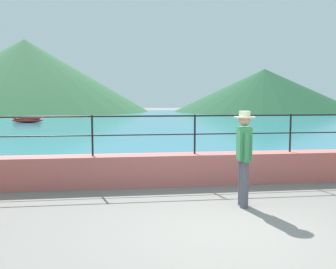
# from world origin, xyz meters

# --- Properties ---
(ground_plane) EXTENTS (120.00, 120.00, 0.00)m
(ground_plane) POSITION_xyz_m (0.00, 0.00, 0.00)
(ground_plane) COLOR slate
(promenade_wall) EXTENTS (20.00, 0.56, 0.70)m
(promenade_wall) POSITION_xyz_m (0.00, 3.20, 0.35)
(promenade_wall) COLOR #BC605B
(promenade_wall) RESTS_ON ground
(railing) EXTENTS (18.44, 0.04, 0.90)m
(railing) POSITION_xyz_m (0.00, 3.20, 1.34)
(railing) COLOR black
(railing) RESTS_ON promenade_wall
(lake_water) EXTENTS (64.00, 44.32, 0.06)m
(lake_water) POSITION_xyz_m (0.00, 25.84, 0.03)
(lake_water) COLOR teal
(lake_water) RESTS_ON ground
(hill_main) EXTENTS (31.58, 31.58, 9.25)m
(hill_main) POSITION_xyz_m (-13.42, 45.79, 4.62)
(hill_main) COLOR #33663D
(hill_main) RESTS_ON ground
(hill_secondary) EXTENTS (23.46, 23.46, 5.50)m
(hill_secondary) POSITION_xyz_m (16.97, 41.82, 2.75)
(hill_secondary) COLOR #1E4C2D
(hill_secondary) RESTS_ON ground
(person_walking) EXTENTS (0.38, 0.57, 1.75)m
(person_walking) POSITION_xyz_m (0.52, 1.31, 0.98)
(person_walking) COLOR #4C4C56
(person_walking) RESTS_ON ground
(boat_2) EXTENTS (2.36, 1.06, 0.36)m
(boat_2) POSITION_xyz_m (-8.43, 24.09, 0.26)
(boat_2) COLOR red
(boat_2) RESTS_ON lake_water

